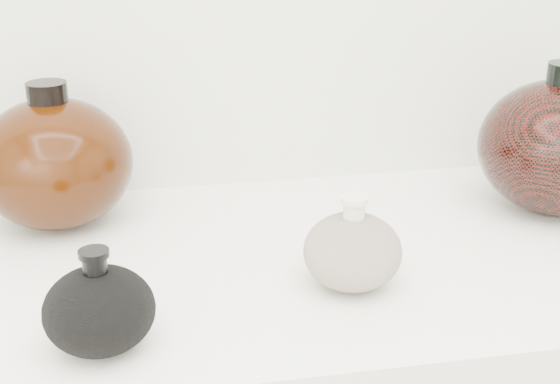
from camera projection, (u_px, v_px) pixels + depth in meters
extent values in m
cube|color=white|center=(293.00, 265.00, 0.95)|extent=(1.20, 0.50, 0.03)
ellipsoid|color=black|center=(99.00, 310.00, 0.74)|extent=(0.14, 0.14, 0.08)
cylinder|color=black|center=(95.00, 265.00, 0.72)|extent=(0.03, 0.03, 0.02)
cylinder|color=black|center=(94.00, 253.00, 0.72)|extent=(0.04, 0.04, 0.01)
ellipsoid|color=beige|center=(352.00, 251.00, 0.86)|extent=(0.12, 0.12, 0.09)
cylinder|color=beige|center=(354.00, 211.00, 0.84)|extent=(0.03, 0.03, 0.03)
cylinder|color=beige|center=(354.00, 200.00, 0.83)|extent=(0.03, 0.03, 0.01)
ellipsoid|color=black|center=(55.00, 163.00, 1.00)|extent=(0.25, 0.25, 0.17)
cylinder|color=black|center=(47.00, 95.00, 0.97)|extent=(0.06, 0.06, 0.03)
ellipsoid|color=black|center=(558.00, 147.00, 1.04)|extent=(0.23, 0.23, 0.18)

